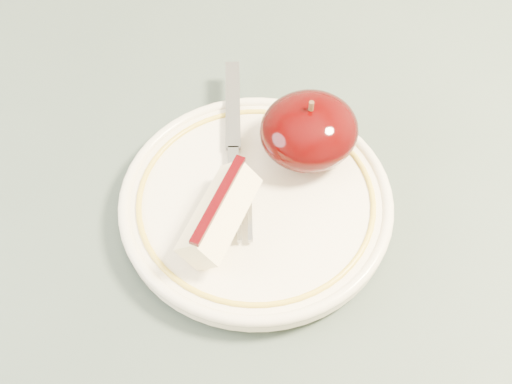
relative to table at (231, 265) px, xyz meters
name	(u,v)px	position (x,y,z in m)	size (l,w,h in m)	color
table	(231,265)	(0.00, 0.00, 0.00)	(0.90, 0.90, 0.75)	brown
plate	(256,203)	(0.02, -0.01, 0.10)	(0.21, 0.21, 0.02)	beige
apple_half	(309,130)	(0.08, 0.01, 0.13)	(0.08, 0.07, 0.06)	black
apple_wedge	(219,214)	(-0.02, -0.02, 0.12)	(0.08, 0.08, 0.04)	beige
fork	(233,150)	(0.02, 0.04, 0.11)	(0.10, 0.17, 0.00)	gray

